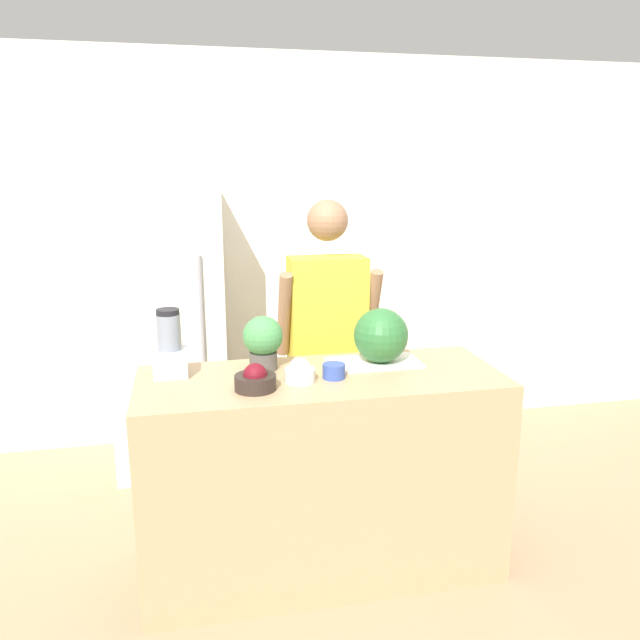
% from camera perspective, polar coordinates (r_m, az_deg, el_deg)
% --- Properties ---
extents(ground_plane, '(14.00, 14.00, 0.00)m').
position_cam_1_polar(ground_plane, '(2.99, 1.53, -24.76)').
color(ground_plane, tan).
extents(wall_back, '(8.00, 0.06, 2.60)m').
position_cam_1_polar(wall_back, '(4.32, -4.46, 6.19)').
color(wall_back, white).
rests_on(wall_back, ground_plane).
extents(counter_island, '(1.63, 0.64, 0.96)m').
position_cam_1_polar(counter_island, '(3.00, 0.13, -13.82)').
color(counter_island, tan).
rests_on(counter_island, ground_plane).
extents(refrigerator, '(0.68, 0.67, 1.79)m').
position_cam_1_polar(refrigerator, '(3.99, -13.69, -0.70)').
color(refrigerator, white).
rests_on(refrigerator, ground_plane).
extents(person, '(0.56, 0.27, 1.70)m').
position_cam_1_polar(person, '(3.48, 0.66, -2.74)').
color(person, '#333338').
rests_on(person, ground_plane).
extents(cutting_board, '(0.43, 0.23, 0.01)m').
position_cam_1_polar(cutting_board, '(2.98, 4.94, -3.90)').
color(cutting_board, white).
rests_on(cutting_board, counter_island).
extents(watermelon, '(0.26, 0.26, 0.26)m').
position_cam_1_polar(watermelon, '(2.94, 5.59, -1.42)').
color(watermelon, '#2D6B33').
rests_on(watermelon, cutting_board).
extents(bowl_cherries, '(0.18, 0.18, 0.11)m').
position_cam_1_polar(bowl_cherries, '(2.64, -5.94, -5.46)').
color(bowl_cherries, '#2D231E').
rests_on(bowl_cherries, counter_island).
extents(bowl_cream, '(0.13, 0.13, 0.11)m').
position_cam_1_polar(bowl_cream, '(2.72, -1.86, -4.79)').
color(bowl_cream, white).
rests_on(bowl_cream, counter_island).
extents(bowl_small_blue, '(0.10, 0.10, 0.06)m').
position_cam_1_polar(bowl_small_blue, '(2.77, 1.28, -4.69)').
color(bowl_small_blue, '#334C9E').
rests_on(bowl_small_blue, counter_island).
extents(blender, '(0.15, 0.15, 0.30)m').
position_cam_1_polar(blender, '(2.85, -13.57, -2.54)').
color(blender, '#B7B7BC').
rests_on(blender, counter_island).
extents(potted_plant, '(0.18, 0.18, 0.25)m').
position_cam_1_polar(potted_plant, '(2.87, -5.24, -1.86)').
color(potted_plant, '#514C47').
rests_on(potted_plant, counter_island).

